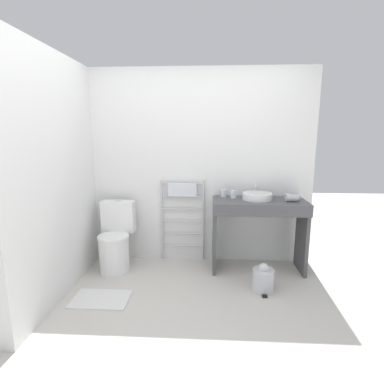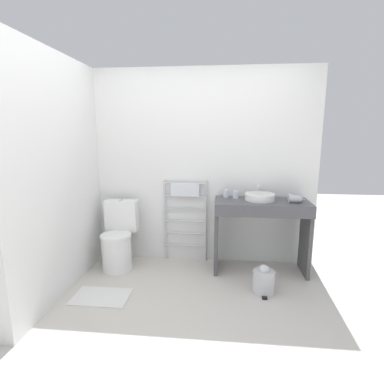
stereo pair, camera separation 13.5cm
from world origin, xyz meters
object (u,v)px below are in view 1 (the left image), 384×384
(sink_basin, at_px, (257,196))
(hair_dryer, at_px, (292,198))
(towel_radiator, at_px, (183,205))
(cup_near_edge, at_px, (233,194))
(toilet, at_px, (116,241))
(cup_near_wall, at_px, (224,193))
(trash_bin, at_px, (263,279))

(sink_basin, height_order, hair_dryer, hair_dryer)
(towel_radiator, relative_size, cup_near_edge, 11.68)
(toilet, bearing_deg, cup_near_wall, 9.85)
(toilet, relative_size, towel_radiator, 0.78)
(hair_dryer, distance_m, trash_bin, 0.98)
(towel_radiator, bearing_deg, cup_near_edge, -11.15)
(toilet, distance_m, sink_basin, 1.77)
(toilet, bearing_deg, towel_radiator, 20.17)
(cup_near_wall, bearing_deg, trash_bin, -59.39)
(toilet, height_order, cup_near_wall, cup_near_wall)
(cup_near_wall, relative_size, hair_dryer, 0.50)
(sink_basin, relative_size, cup_near_wall, 3.74)
(sink_basin, relative_size, trash_bin, 1.10)
(sink_basin, bearing_deg, toilet, -176.45)
(sink_basin, height_order, trash_bin, sink_basin)
(towel_radiator, relative_size, cup_near_wall, 11.51)
(cup_near_edge, bearing_deg, toilet, -173.28)
(sink_basin, height_order, cup_near_edge, cup_near_edge)
(cup_near_wall, bearing_deg, towel_radiator, 172.80)
(cup_near_wall, distance_m, cup_near_edge, 0.13)
(cup_near_edge, relative_size, trash_bin, 0.29)
(cup_near_wall, height_order, hair_dryer, cup_near_wall)
(sink_basin, height_order, cup_near_wall, cup_near_wall)
(cup_near_wall, bearing_deg, sink_basin, -17.36)
(toilet, height_order, trash_bin, toilet)
(toilet, distance_m, trash_bin, 1.76)
(cup_near_wall, xyz_separation_m, hair_dryer, (0.77, -0.20, -0.00))
(hair_dryer, bearing_deg, toilet, -179.36)
(hair_dryer, bearing_deg, sink_basin, 168.09)
(sink_basin, xyz_separation_m, trash_bin, (0.01, -0.55, -0.77))
(trash_bin, bearing_deg, hair_dryer, 50.94)
(cup_near_edge, bearing_deg, cup_near_wall, 152.98)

